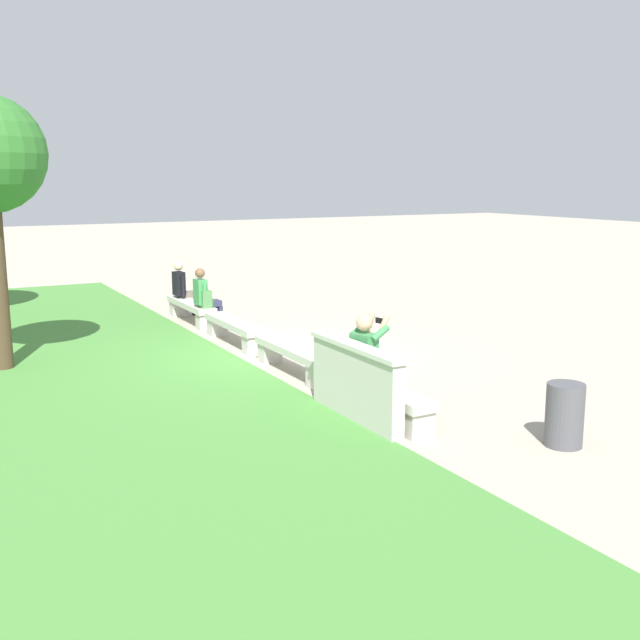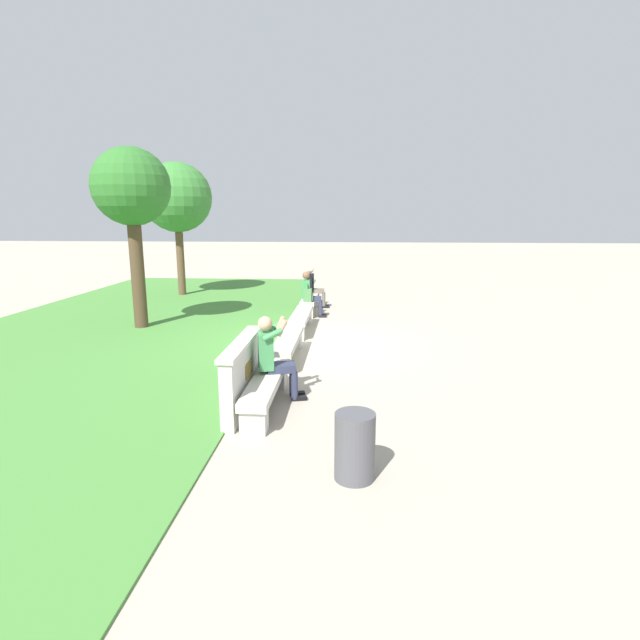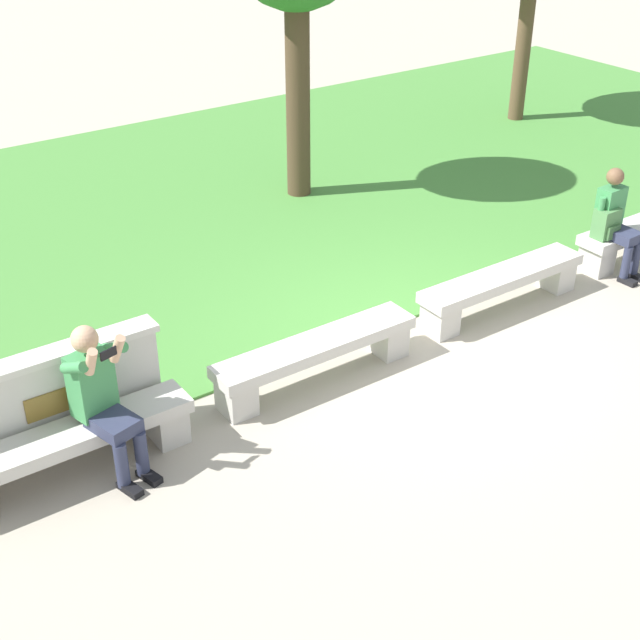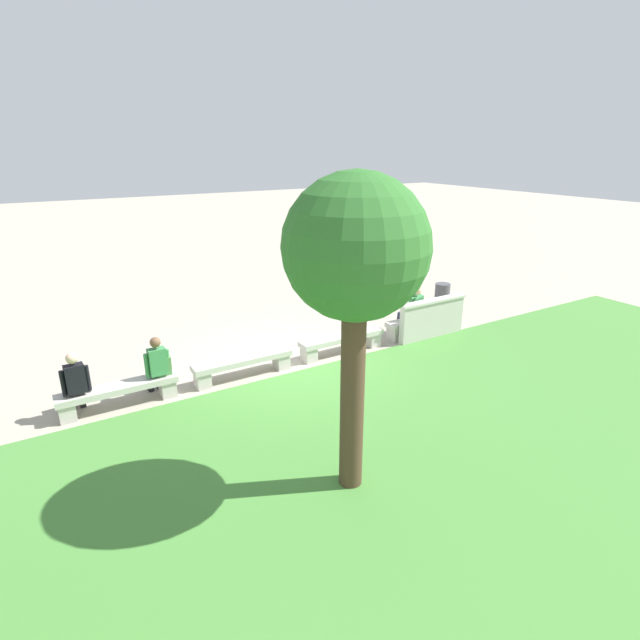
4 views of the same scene
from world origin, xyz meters
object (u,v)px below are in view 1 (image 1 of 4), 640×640
at_px(bench_mid, 234,328).
at_px(person_distant, 205,296).
at_px(bench_far, 191,308).
at_px(person_companion, 184,287).
at_px(bench_main, 378,394).
at_px(person_photographer, 370,356).
at_px(backpack, 206,299).
at_px(trash_bin, 565,415).
at_px(bench_near, 293,355).

relative_size(bench_mid, person_distant, 1.69).
height_order(bench_far, person_companion, person_companion).
bearing_deg(person_distant, bench_main, 179.43).
relative_size(bench_mid, person_photographer, 1.62).
relative_size(bench_main, bench_mid, 1.00).
distance_m(bench_far, backpack, 0.91).
xyz_separation_m(person_distant, person_companion, (1.42, 0.00, 0.00)).
relative_size(bench_mid, backpack, 4.99).
distance_m(bench_main, bench_far, 7.42).
bearing_deg(bench_far, bench_mid, 180.00).
relative_size(bench_main, person_distant, 1.69).
relative_size(bench_mid, person_companion, 1.69).
height_order(bench_far, backpack, backpack).
distance_m(bench_far, trash_bin, 9.47).
distance_m(person_photographer, person_companion, 7.77).
bearing_deg(person_photographer, backpack, 0.39).
distance_m(person_companion, trash_bin, 10.13).
height_order(person_photographer, person_companion, person_photographer).
distance_m(person_distant, trash_bin, 8.73).
bearing_deg(person_photographer, bench_main, 166.70).
height_order(bench_main, bench_far, same).
height_order(bench_main, trash_bin, trash_bin).
bearing_deg(bench_mid, bench_main, 180.00).
bearing_deg(bench_far, backpack, -177.83).
relative_size(person_distant, trash_bin, 1.68).
height_order(person_distant, person_companion, same).
relative_size(bench_near, bench_mid, 1.00).
bearing_deg(bench_main, bench_near, 0.00).
relative_size(bench_main, person_companion, 1.69).
bearing_deg(trash_bin, person_distant, 8.25).
height_order(bench_near, bench_mid, same).
bearing_deg(bench_main, bench_mid, 0.00).
relative_size(bench_main, backpack, 4.99).
bearing_deg(bench_near, person_companion, -0.68).
distance_m(bench_mid, person_photographer, 4.65).
xyz_separation_m(bench_main, trash_bin, (-1.96, -1.32, 0.07)).
bearing_deg(person_companion, person_photographer, -179.94).
bearing_deg(person_distant, person_companion, 0.00).
xyz_separation_m(bench_mid, trash_bin, (-6.91, -1.32, 0.07)).
bearing_deg(backpack, bench_far, 2.17).
xyz_separation_m(bench_near, bench_mid, (2.47, 0.00, 0.00)).
bearing_deg(bench_far, trash_bin, -172.00).
xyz_separation_m(bench_main, bench_far, (7.42, 0.00, 0.00)).
relative_size(bench_mid, bench_far, 1.00).
height_order(person_photographer, trash_bin, person_photographer).
xyz_separation_m(bench_mid, person_photographer, (-4.63, -0.07, 0.43)).
relative_size(person_photographer, person_companion, 1.05).
xyz_separation_m(bench_near, backpack, (4.09, -0.03, 0.32)).
distance_m(person_photographer, trash_bin, 2.62).
bearing_deg(backpack, trash_bin, -171.42).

